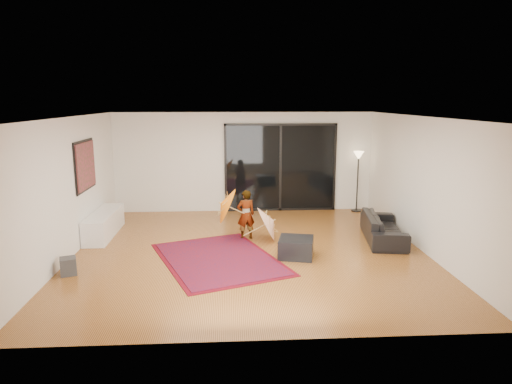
{
  "coord_description": "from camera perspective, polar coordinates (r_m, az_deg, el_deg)",
  "views": [
    {
      "loc": [
        -0.41,
        -8.83,
        3.03
      ],
      "look_at": [
        0.16,
        0.64,
        1.1
      ],
      "focal_mm": 32.0,
      "sensor_mm": 36.0,
      "label": 1
    }
  ],
  "objects": [
    {
      "name": "floor_lamp",
      "position": [
        12.69,
        12.67,
        3.41
      ],
      "size": [
        0.28,
        0.28,
        1.66
      ],
      "color": "black",
      "rests_on": "floor"
    },
    {
      "name": "sliding_door",
      "position": [
        12.51,
        3.07,
        3.07
      ],
      "size": [
        3.06,
        0.07,
        2.4
      ],
      "color": "black",
      "rests_on": "wall_back"
    },
    {
      "name": "ottoman",
      "position": [
        9.02,
        5.02,
        -6.91
      ],
      "size": [
        0.78,
        0.78,
        0.37
      ],
      "primitive_type": "cube",
      "rotation": [
        0.0,
        0.0,
        -0.22
      ],
      "color": "black",
      "rests_on": "floor"
    },
    {
      "name": "wall_right",
      "position": [
        9.8,
        20.14,
        0.92
      ],
      "size": [
        0.0,
        7.0,
        7.0
      ],
      "primitive_type": "plane",
      "rotation": [
        1.57,
        0.0,
        -1.57
      ],
      "color": "silver",
      "rests_on": "floor"
    },
    {
      "name": "wall_back",
      "position": [
        12.45,
        -1.53,
        3.74
      ],
      "size": [
        7.0,
        0.0,
        7.0
      ],
      "primitive_type": "plane",
      "rotation": [
        1.57,
        0.0,
        0.0
      ],
      "color": "silver",
      "rests_on": "floor"
    },
    {
      "name": "parasol_orange",
      "position": [
        9.93,
        -4.44,
        -1.9
      ],
      "size": [
        0.49,
        0.82,
        0.86
      ],
      "rotation": [
        0.0,
        -1.14,
        0.0
      ],
      "color": "orange",
      "rests_on": "child"
    },
    {
      "name": "media_console",
      "position": [
        10.91,
        -18.46,
        -3.79
      ],
      "size": [
        0.48,
        1.91,
        0.53
      ],
      "primitive_type": "cube",
      "rotation": [
        0.0,
        0.0,
        0.0
      ],
      "color": "white",
      "rests_on": "floor"
    },
    {
      "name": "sofa",
      "position": [
        10.38,
        15.63,
        -4.3
      ],
      "size": [
        1.05,
        2.02,
        0.56
      ],
      "primitive_type": "imported",
      "rotation": [
        0.0,
        0.0,
        1.41
      ],
      "color": "black",
      "rests_on": "floor"
    },
    {
      "name": "wall_front",
      "position": [
        5.6,
        0.92,
        -5.95
      ],
      "size": [
        7.0,
        0.0,
        7.0
      ],
      "primitive_type": "plane",
      "rotation": [
        -1.57,
        0.0,
        0.0
      ],
      "color": "silver",
      "rests_on": "floor"
    },
    {
      "name": "child",
      "position": [
        10.03,
        -1.28,
        -2.83
      ],
      "size": [
        0.45,
        0.35,
        1.09
      ],
      "primitive_type": "imported",
      "rotation": [
        0.0,
        0.0,
        3.38
      ],
      "color": "#999999",
      "rests_on": "floor"
    },
    {
      "name": "persian_rug",
      "position": [
        8.92,
        -4.67,
        -8.32
      ],
      "size": [
        2.9,
        3.37,
        0.02
      ],
      "rotation": [
        0.0,
        0.0,
        0.36
      ],
      "color": "#530712",
      "rests_on": "floor"
    },
    {
      "name": "parasol_white",
      "position": [
        9.94,
        2.22,
        -3.23
      ],
      "size": [
        0.54,
        0.81,
        0.91
      ],
      "rotation": [
        0.0,
        1.1,
        0.0
      ],
      "color": "white",
      "rests_on": "floor"
    },
    {
      "name": "painting",
      "position": [
        10.38,
        -20.55,
        3.13
      ],
      "size": [
        0.04,
        1.28,
        1.08
      ],
      "color": "black",
      "rests_on": "wall_left"
    },
    {
      "name": "ceiling",
      "position": [
        8.84,
        -0.8,
        9.36
      ],
      "size": [
        7.0,
        7.0,
        0.0
      ],
      "primitive_type": "plane",
      "rotation": [
        3.14,
        0.0,
        0.0
      ],
      "color": "white",
      "rests_on": "wall_back"
    },
    {
      "name": "wall_left",
      "position": [
        9.5,
        -22.37,
        0.44
      ],
      "size": [
        0.0,
        7.0,
        7.0
      ],
      "primitive_type": "plane",
      "rotation": [
        1.57,
        0.0,
        1.57
      ],
      "color": "silver",
      "rests_on": "floor"
    },
    {
      "name": "speaker",
      "position": [
        8.76,
        -22.41,
        -8.57
      ],
      "size": [
        0.34,
        0.34,
        0.31
      ],
      "primitive_type": "cube",
      "rotation": [
        0.0,
        0.0,
        0.34
      ],
      "color": "#424244",
      "rests_on": "floor"
    },
    {
      "name": "floor",
      "position": [
        9.34,
        -0.75,
        -7.43
      ],
      "size": [
        7.0,
        7.0,
        0.0
      ],
      "primitive_type": "plane",
      "color": "#A7682D",
      "rests_on": "ground"
    }
  ]
}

